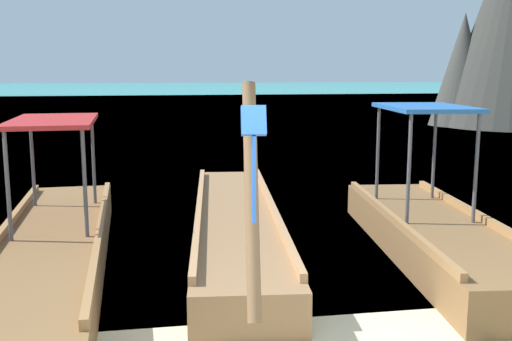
% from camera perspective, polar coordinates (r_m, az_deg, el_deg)
% --- Properties ---
extents(sea_water, '(120.00, 120.00, 0.00)m').
position_cam_1_polar(sea_water, '(65.77, -8.50, 7.21)').
color(sea_water, teal).
rests_on(sea_water, ground).
extents(longtail_boat_pink_ribbon, '(1.56, 7.28, 2.58)m').
position_cam_1_polar(longtail_boat_pink_ribbon, '(8.07, -18.86, -6.99)').
color(longtail_boat_pink_ribbon, brown).
rests_on(longtail_boat_pink_ribbon, ground).
extents(longtail_boat_blue_ribbon, '(1.81, 7.55, 2.44)m').
position_cam_1_polar(longtail_boat_blue_ribbon, '(8.95, -1.93, -5.24)').
color(longtail_boat_blue_ribbon, olive).
rests_on(longtail_boat_blue_ribbon, ground).
extents(longtail_boat_orange_ribbon, '(1.85, 5.86, 2.71)m').
position_cam_1_polar(longtail_boat_orange_ribbon, '(8.62, 16.78, -5.70)').
color(longtail_boat_orange_ribbon, brown).
rests_on(longtail_boat_orange_ribbon, ground).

